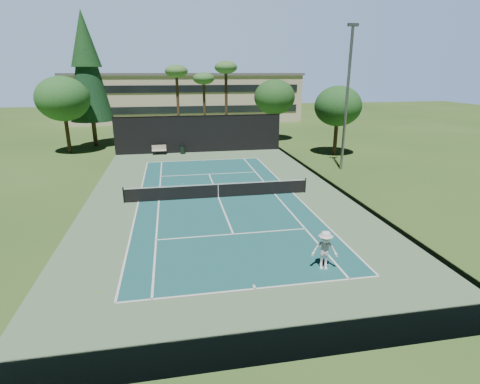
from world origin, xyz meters
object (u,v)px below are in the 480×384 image
object	(u,v)px
park_bench	(159,150)
player	(325,250)
trash_bin	(183,150)
tennis_net	(218,190)
tennis_ball_c	(247,188)
tennis_ball_d	(129,193)
tennis_ball_a	(98,292)
tennis_ball_b	(183,184)

from	to	relation	value
park_bench	player	bearing A→B (deg)	-73.49
trash_bin	tennis_net	bearing A→B (deg)	-82.85
tennis_ball_c	tennis_ball_d	bearing A→B (deg)	176.76
tennis_net	tennis_ball_d	world-z (taller)	tennis_net
tennis_net	tennis_ball_a	xyz separation A→B (m)	(-6.25, -10.98, -0.52)
tennis_net	tennis_ball_b	xyz separation A→B (m)	(-2.36, 3.81, -0.53)
tennis_ball_d	tennis_ball_c	bearing A→B (deg)	-3.24
tennis_ball_b	tennis_ball_c	xyz separation A→B (m)	(4.78, -2.13, -0.00)
player	tennis_ball_a	world-z (taller)	player
player	tennis_ball_c	size ratio (longest dim) A/B	30.61
tennis_ball_c	trash_bin	world-z (taller)	trash_bin
tennis_ball_d	park_bench	size ratio (longest dim) A/B	0.05
tennis_net	player	bearing A→B (deg)	-72.57
tennis_ball_a	tennis_ball_b	xyz separation A→B (m)	(3.89, 14.79, -0.00)
tennis_ball_b	tennis_net	bearing A→B (deg)	-58.24
tennis_ball_b	trash_bin	world-z (taller)	trash_bin
tennis_ball_c	tennis_ball_a	bearing A→B (deg)	-124.41
tennis_ball_c	trash_bin	xyz separation A→B (m)	(-4.35, 13.71, 0.45)
tennis_net	park_bench	xyz separation A→B (m)	(-4.41, 15.50, -0.01)
player	tennis_ball_b	bearing A→B (deg)	125.47
tennis_ball_b	tennis_ball_a	bearing A→B (deg)	-104.75
player	tennis_ball_c	distance (m)	12.55
park_bench	tennis_ball_d	bearing A→B (deg)	-98.12
tennis_net	tennis_ball_a	size ratio (longest dim) A/B	184.39
tennis_ball_d	trash_bin	size ratio (longest dim) A/B	0.08
tennis_net	tennis_ball_a	bearing A→B (deg)	-119.65
tennis_ball_a	tennis_ball_d	xyz separation A→B (m)	(-0.06, 13.16, 0.00)
player	tennis_ball_d	xyz separation A→B (m)	(-9.70, 12.97, -0.88)
player	park_bench	bearing A→B (deg)	120.50
tennis_ball_d	player	bearing A→B (deg)	-53.22
tennis_ball_a	park_bench	distance (m)	26.55
park_bench	tennis_ball_a	bearing A→B (deg)	-93.99
tennis_ball_a	park_bench	xyz separation A→B (m)	(1.85, 26.48, 0.51)
tennis_ball_d	park_bench	bearing A→B (deg)	81.88
player	tennis_ball_b	distance (m)	15.72
tennis_ball_c	tennis_ball_b	bearing A→B (deg)	155.99
tennis_net	tennis_ball_a	world-z (taller)	tennis_net
tennis_ball_d	tennis_ball_a	bearing A→B (deg)	-89.75
tennis_ball_a	park_bench	world-z (taller)	park_bench
tennis_net	tennis_ball_d	bearing A→B (deg)	160.97
tennis_net	tennis_ball_d	distance (m)	6.69
tennis_ball_d	tennis_net	bearing A→B (deg)	-19.03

